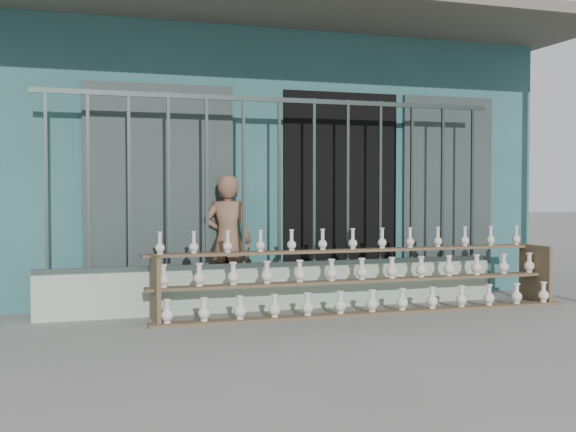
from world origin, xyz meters
name	(u,v)px	position (x,y,z in m)	size (l,w,h in m)	color
ground	(322,331)	(0.00, 0.00, 0.00)	(60.00, 60.00, 0.00)	slate
workshop_building	(220,166)	(0.00, 4.23, 1.62)	(7.40, 6.60, 3.21)	#295658
parapet_wall	(279,288)	(0.00, 1.30, 0.23)	(5.00, 0.20, 0.45)	#9AB39B
security_fence	(279,182)	(0.00, 1.30, 1.35)	(5.00, 0.04, 1.80)	#283330
shelf_rack	(362,276)	(0.78, 0.88, 0.36)	(4.50, 0.68, 0.85)	brown
elderly_woman	(228,241)	(-0.49, 1.61, 0.72)	(0.52, 0.34, 1.43)	brown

